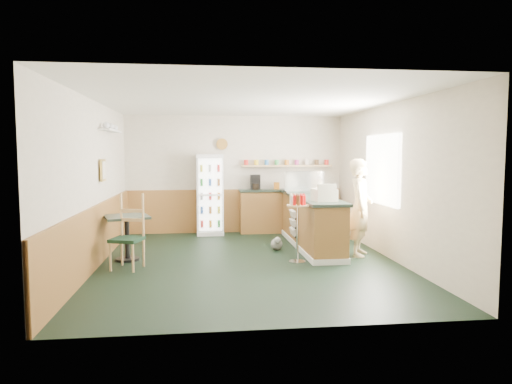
{
  "coord_description": "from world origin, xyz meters",
  "views": [
    {
      "loc": [
        -0.75,
        -7.59,
        1.84
      ],
      "look_at": [
        0.21,
        0.6,
        1.14
      ],
      "focal_mm": 32.0,
      "sensor_mm": 36.0,
      "label": 1
    }
  ],
  "objects": [
    {
      "name": "shopkeeper",
      "position": [
        2.05,
        0.24,
        0.87
      ],
      "size": [
        0.62,
        0.7,
        1.74
      ],
      "primitive_type": "imported",
      "rotation": [
        0.0,
        0.0,
        1.15
      ],
      "color": "tan",
      "rests_on": "ground"
    },
    {
      "name": "service_counter",
      "position": [
        1.35,
        1.07,
        0.46
      ],
      "size": [
        0.68,
        3.01,
        1.01
      ],
      "color": "olive",
      "rests_on": "ground"
    },
    {
      "name": "ground",
      "position": [
        0.0,
        0.0,
        0.0
      ],
      "size": [
        6.0,
        6.0,
        0.0
      ],
      "primitive_type": "plane",
      "color": "black",
      "rests_on": "ground"
    },
    {
      "name": "cash_register",
      "position": [
        1.35,
        0.12,
        1.12
      ],
      "size": [
        0.4,
        0.42,
        0.21
      ],
      "primitive_type": "cube",
      "rotation": [
        0.0,
        0.0,
        0.09
      ],
      "color": "beige",
      "rests_on": "service_counter"
    },
    {
      "name": "cafe_table",
      "position": [
        -2.05,
        0.36,
        0.55
      ],
      "size": [
        0.89,
        0.89,
        0.78
      ],
      "rotation": [
        0.0,
        0.0,
        0.31
      ],
      "color": "black",
      "rests_on": "ground"
    },
    {
      "name": "back_counter",
      "position": [
        1.19,
        2.8,
        0.55
      ],
      "size": [
        2.24,
        0.42,
        1.69
      ],
      "color": "olive",
      "rests_on": "ground"
    },
    {
      "name": "condiment_stand",
      "position": [
        0.83,
        -0.12,
        0.79
      ],
      "size": [
        0.37,
        0.37,
        1.14
      ],
      "rotation": [
        0.0,
        0.0,
        0.24
      ],
      "color": "silver",
      "rests_on": "ground"
    },
    {
      "name": "dog_doorstop",
      "position": [
        0.64,
        0.87,
        0.13
      ],
      "size": [
        0.22,
        0.29,
        0.27
      ],
      "rotation": [
        0.0,
        0.0,
        -0.16
      ],
      "color": "gray",
      "rests_on": "ground"
    },
    {
      "name": "display_case",
      "position": [
        1.35,
        1.75,
        1.23
      ],
      "size": [
        0.8,
        0.42,
        0.45
      ],
      "color": "silver",
      "rests_on": "service_counter"
    },
    {
      "name": "drinks_fridge",
      "position": [
        -0.59,
        2.74,
        0.91
      ],
      "size": [
        0.6,
        0.52,
        1.82
      ],
      "color": "silver",
      "rests_on": "ground"
    },
    {
      "name": "cafe_chair",
      "position": [
        -1.96,
        -0.16,
        0.62
      ],
      "size": [
        0.56,
        0.56,
        1.19
      ],
      "rotation": [
        0.0,
        0.0,
        -0.31
      ],
      "color": "black",
      "rests_on": "ground"
    },
    {
      "name": "newspaper_rack",
      "position": [
        0.99,
        1.04,
        0.48
      ],
      "size": [
        0.09,
        0.43,
        0.51
      ],
      "color": "black",
      "rests_on": "ground"
    },
    {
      "name": "room_envelope",
      "position": [
        -0.23,
        0.73,
        1.52
      ],
      "size": [
        5.04,
        6.02,
        2.72
      ],
      "color": "beige",
      "rests_on": "ground"
    }
  ]
}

